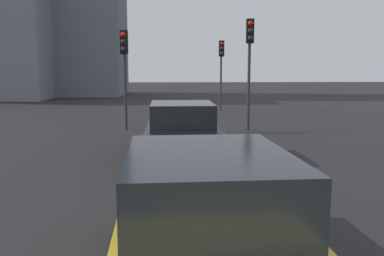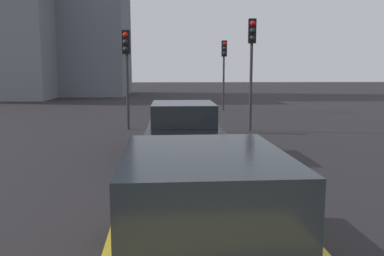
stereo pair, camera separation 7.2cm
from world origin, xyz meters
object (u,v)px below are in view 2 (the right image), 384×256
at_px(traffic_light_far_left, 252,51).
at_px(traffic_light_near_right, 224,60).
at_px(car_black_lead, 183,129).
at_px(car_yellow_second, 202,226).
at_px(traffic_light_near_left, 127,59).

bearing_deg(traffic_light_far_left, traffic_light_near_right, -177.61).
relative_size(car_black_lead, car_yellow_second, 1.00).
relative_size(car_black_lead, traffic_light_near_right, 1.16).
distance_m(traffic_light_near_left, traffic_light_near_right, 8.92).
bearing_deg(traffic_light_far_left, car_yellow_second, -11.12).
distance_m(car_black_lead, car_yellow_second, 7.14).
height_order(car_yellow_second, traffic_light_near_right, traffic_light_near_right).
bearing_deg(car_black_lead, traffic_light_near_right, -12.75).
height_order(traffic_light_near_right, traffic_light_far_left, traffic_light_far_left).
bearing_deg(car_yellow_second, traffic_light_near_right, -9.66).
bearing_deg(car_yellow_second, traffic_light_near_left, 7.97).
height_order(car_black_lead, car_yellow_second, car_yellow_second).
xyz_separation_m(car_black_lead, car_yellow_second, (-7.14, 0.03, 0.04)).
distance_m(traffic_light_near_left, traffic_light_far_left, 4.79).
bearing_deg(traffic_light_near_right, car_yellow_second, -15.73).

